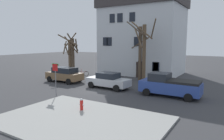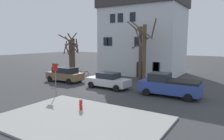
{
  "view_description": "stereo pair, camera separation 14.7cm",
  "coord_description": "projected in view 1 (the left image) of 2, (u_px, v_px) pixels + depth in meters",
  "views": [
    {
      "loc": [
        12.06,
        -15.99,
        4.78
      ],
      "look_at": [
        1.12,
        1.78,
        1.94
      ],
      "focal_mm": 33.5,
      "sensor_mm": 36.0,
      "label": 1
    },
    {
      "loc": [
        12.18,
        -15.91,
        4.78
      ],
      "look_at": [
        1.12,
        1.78,
        1.94
      ],
      "focal_mm": 33.5,
      "sensor_mm": 36.0,
      "label": 2
    }
  ],
  "objects": [
    {
      "name": "ground_plane",
      "position": [
        93.0,
        91.0,
        20.4
      ],
      "size": [
        120.0,
        120.0,
        0.0
      ],
      "primitive_type": "plane",
      "color": "#38383A"
    },
    {
      "name": "sidewalk_slab",
      "position": [
        81.0,
        120.0,
        12.69
      ],
      "size": [
        10.07,
        7.06,
        0.12
      ],
      "primitive_type": "cube",
      "color": "#999993",
      "rests_on": "ground_plane"
    },
    {
      "name": "building_main",
      "position": [
        142.0,
        35.0,
        31.16
      ],
      "size": [
        11.7,
        8.21,
        11.32
      ],
      "color": "silver",
      "rests_on": "ground_plane"
    },
    {
      "name": "tree_bare_near",
      "position": [
        70.0,
        54.0,
        30.11
      ],
      "size": [
        3.07,
        3.09,
        6.11
      ],
      "color": "brown",
      "rests_on": "ground_plane"
    },
    {
      "name": "tree_bare_mid",
      "position": [
        73.0,
        55.0,
        30.07
      ],
      "size": [
        2.41,
        2.24,
        5.96
      ],
      "color": "#4C3D2D",
      "rests_on": "ground_plane"
    },
    {
      "name": "tree_bare_far",
      "position": [
        140.0,
        52.0,
        25.12
      ],
      "size": [
        2.5,
        2.92,
        7.18
      ],
      "color": "#4C3D2D",
      "rests_on": "ground_plane"
    },
    {
      "name": "tree_bare_end",
      "position": [
        144.0,
        50.0,
        24.89
      ],
      "size": [
        2.79,
        3.02,
        7.4
      ],
      "color": "brown",
      "rests_on": "ground_plane"
    },
    {
      "name": "car_brown_wagon",
      "position": [
        65.0,
        74.0,
        24.89
      ],
      "size": [
        4.54,
        2.11,
        1.75
      ],
      "color": "brown",
      "rests_on": "ground_plane"
    },
    {
      "name": "car_silver_sedan",
      "position": [
        108.0,
        80.0,
        21.49
      ],
      "size": [
        4.58,
        2.1,
        1.63
      ],
      "color": "#B7BABF",
      "rests_on": "ground_plane"
    },
    {
      "name": "pickup_truck_blue",
      "position": [
        169.0,
        85.0,
        18.38
      ],
      "size": [
        5.21,
        2.25,
        2.0
      ],
      "color": "#2D4799",
      "rests_on": "ground_plane"
    },
    {
      "name": "fire_hydrant",
      "position": [
        82.0,
        104.0,
        14.32
      ],
      "size": [
        0.42,
        0.22,
        0.81
      ],
      "color": "red",
      "rests_on": "sidewalk_slab"
    },
    {
      "name": "street_sign_pole",
      "position": [
        55.0,
        74.0,
        18.1
      ],
      "size": [
        0.76,
        0.07,
        2.91
      ],
      "color": "slate",
      "rests_on": "ground_plane"
    },
    {
      "name": "bicycle_leaning",
      "position": [
        83.0,
        73.0,
        29.15
      ],
      "size": [
        1.72,
        0.44,
        1.03
      ],
      "color": "black",
      "rests_on": "ground_plane"
    }
  ]
}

